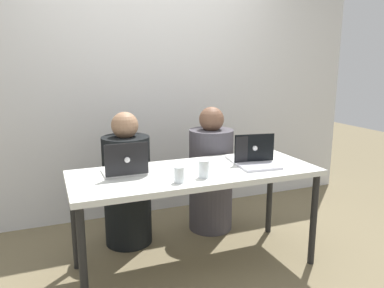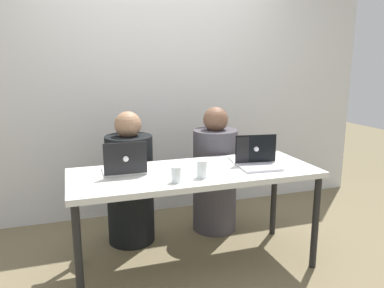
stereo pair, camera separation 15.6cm
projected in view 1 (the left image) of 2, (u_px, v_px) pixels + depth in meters
name	position (u px, v px, depth m)	size (l,w,h in m)	color
ground_plane	(195.00, 265.00, 2.85)	(12.00, 12.00, 0.00)	#706347
back_wall	(149.00, 92.00, 3.69)	(4.62, 0.10, 2.44)	silver
desk	(196.00, 179.00, 2.70)	(1.78, 0.69, 0.75)	silver
person_on_left	(127.00, 186.00, 3.12)	(0.45, 0.45, 1.13)	black
person_on_right	(211.00, 176.00, 3.40)	(0.45, 0.45, 1.13)	#454148
laptop_back_left	(125.00, 167.00, 2.58)	(0.29, 0.28, 0.24)	silver
laptop_front_right	(256.00, 160.00, 2.79)	(0.30, 0.27, 0.22)	silver
laptop_back_right	(250.00, 155.00, 2.93)	(0.35, 0.29, 0.23)	silver
water_glass_center	(204.00, 170.00, 2.51)	(0.07, 0.07, 0.12)	white
water_glass_left	(179.00, 176.00, 2.41)	(0.07, 0.07, 0.10)	white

